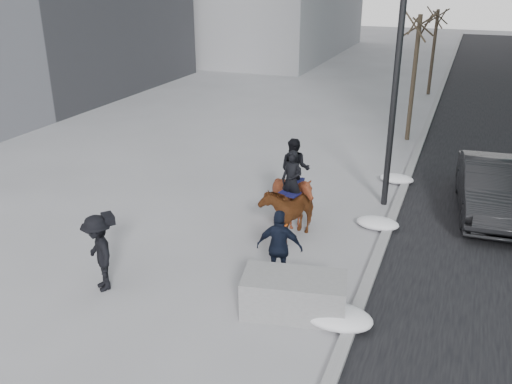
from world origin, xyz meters
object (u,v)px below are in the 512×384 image
at_px(car_near, 491,188).
at_px(mounted_left, 290,206).
at_px(planter, 294,295).
at_px(mounted_right, 293,193).

bearing_deg(car_near, mounted_left, -149.79).
xyz_separation_m(planter, mounted_left, (-1.19, 3.28, 0.44)).
height_order(mounted_left, mounted_right, mounted_right).
height_order(planter, car_near, car_near).
bearing_deg(mounted_right, planter, -71.57).
distance_m(car_near, mounted_left, 6.01).
xyz_separation_m(mounted_left, mounted_right, (-0.10, 0.58, 0.12)).
height_order(car_near, mounted_left, mounted_left).
relative_size(planter, car_near, 0.44).
relative_size(mounted_left, mounted_right, 0.94).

